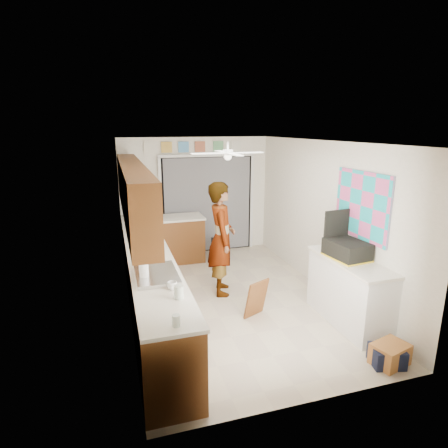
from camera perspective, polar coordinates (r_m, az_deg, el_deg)
floor at (r=6.23m, az=1.09°, el=-11.20°), size 5.00×5.00×0.00m
ceiling at (r=5.60m, az=1.21°, el=12.45°), size 5.00×5.00×0.00m
wall_back at (r=8.15m, az=-4.30°, el=4.27°), size 3.20×0.00×3.20m
wall_front at (r=3.63m, az=13.60°, el=-9.64°), size 3.20×0.00×3.20m
wall_left at (r=5.53m, az=-14.84°, el=-1.22°), size 0.00×5.00×5.00m
wall_right at (r=6.45m, az=14.79°, el=1.04°), size 0.00×5.00×5.00m
left_base_cabinets at (r=5.80m, az=-11.34°, el=-8.62°), size 0.60×4.80×0.90m
left_countertop at (r=5.64m, az=-11.48°, el=-4.21°), size 0.62×4.80×0.04m
upper_cabinets at (r=5.61m, az=-13.66°, el=4.85°), size 0.32×4.00×0.80m
sink_basin at (r=4.69m, az=-10.27°, el=-7.63°), size 0.50×0.76×0.06m
faucet at (r=4.64m, az=-12.66°, el=-6.74°), size 0.03×0.03×0.22m
peninsula_base at (r=7.77m, az=-6.97°, el=-2.40°), size 1.00×0.60×0.90m
peninsula_top at (r=7.64m, az=-7.08°, el=0.97°), size 1.04×0.64×0.04m
back_opening_recess at (r=8.22m, az=-2.52°, el=2.96°), size 2.00×0.06×2.10m
curtain_panel at (r=8.18m, az=-2.45°, el=2.90°), size 1.90×0.03×2.05m
door_trim_left at (r=8.00m, az=-9.56°, el=2.45°), size 0.06×0.04×2.10m
door_trim_right at (r=8.49m, az=4.22°, el=3.32°), size 0.06×0.04×2.10m
door_trim_head at (r=8.04m, az=-2.55°, el=10.41°), size 2.10×0.04×0.06m
header_frame_0 at (r=7.89m, az=-8.74°, el=11.48°), size 0.22×0.02×0.22m
header_frame_1 at (r=7.95m, az=-6.19°, el=11.59°), size 0.22×0.02×0.22m
header_frame_2 at (r=8.02m, az=-3.68°, el=11.67°), size 0.22×0.02×0.22m
header_frame_3 at (r=8.12m, az=-0.87°, el=11.74°), size 0.22×0.02×0.22m
header_frame_4 at (r=8.24m, az=1.86°, el=11.77°), size 0.22×0.02×0.22m
route66_sign at (r=7.85m, az=-11.31°, el=11.36°), size 0.22×0.02×0.26m
right_counter_base at (r=5.63m, az=18.46°, el=-9.89°), size 0.50×1.40×0.90m
right_counter_top at (r=5.45m, az=18.77°, el=-5.39°), size 0.54×1.44×0.04m
abstract_painting at (r=5.55m, az=20.23°, el=2.68°), size 0.03×1.15×0.95m
ceiling_fan at (r=5.80m, az=0.58°, el=10.75°), size 1.14×1.14×0.24m
microwave at (r=7.77m, az=-12.70°, el=2.12°), size 0.50×0.58×0.27m
cup at (r=4.29m, az=-7.89°, el=-9.27°), size 0.12×0.12×0.09m
jar_a at (r=4.06m, az=-6.90°, el=-10.24°), size 0.13×0.13×0.15m
jar_b at (r=3.56m, az=-7.31°, el=-14.41°), size 0.09×0.09×0.11m
paper_towel_roll at (r=4.57m, az=-12.09°, el=-6.99°), size 0.13×0.13×0.23m
suitcase at (r=5.46m, az=18.23°, el=-3.73°), size 0.49×0.62×0.25m
suitcase_rim at (r=5.49m, az=18.14°, el=-4.82°), size 0.50×0.63×0.02m
suitcase_lid at (r=5.61m, az=16.76°, el=-0.44°), size 0.42×0.08×0.50m
cardboard_box at (r=5.04m, az=23.96°, el=-17.66°), size 0.47×0.40×0.26m
navy_crate at (r=5.02m, az=23.56°, el=-17.95°), size 0.42×0.38×0.22m
cabinet_door_panel at (r=5.56m, az=4.96°, el=-11.25°), size 0.41×0.30×0.57m
man at (r=6.11m, az=-0.39°, el=-2.24°), size 0.58×0.76×1.88m
dog at (r=7.74m, az=-1.27°, el=-3.91°), size 0.42×0.68×0.50m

